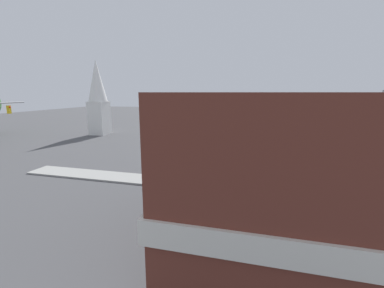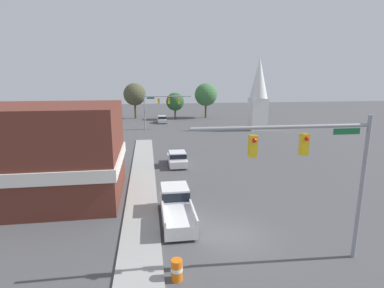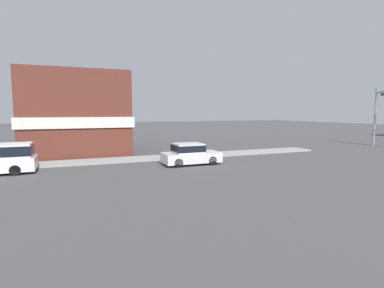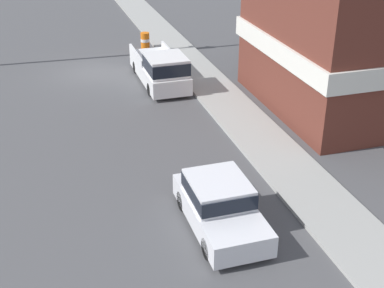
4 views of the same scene
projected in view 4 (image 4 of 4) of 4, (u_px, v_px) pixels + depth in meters
The scene contains 6 objects.
ground_plane at pixel (92, 73), 30.17m from camera, with size 200.00×200.00×0.00m, color #4C4C4F.
sidewalk_curb at pixel (188, 62), 31.65m from camera, with size 2.40×60.00×0.14m.
car_lead at pixel (220, 204), 16.87m from camera, with size 1.95×4.29×1.60m.
pickup_truck_parked at pixel (161, 69), 27.95m from camera, with size 2.01×5.75×1.93m.
construction_barrel at pixel (145, 41), 33.89m from camera, with size 0.57×0.57×1.06m.
corner_brick_building at pixel (383, 27), 24.94m from camera, with size 11.05×9.26×7.49m.
Camera 4 is at (3.09, 29.07, 10.22)m, focal length 50.00 mm.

